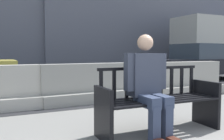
% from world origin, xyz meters
% --- Properties ---
extents(street_asphalt, '(120.00, 12.00, 0.01)m').
position_xyz_m(street_asphalt, '(0.00, 8.70, 0.00)').
color(street_asphalt, '#28282B').
rests_on(street_asphalt, ground).
extents(street_bench, '(1.70, 0.56, 0.88)m').
position_xyz_m(street_bench, '(0.10, 0.95, 0.40)').
color(street_bench, black).
rests_on(street_bench, ground).
extents(seated_person, '(0.58, 0.73, 1.31)m').
position_xyz_m(seated_person, '(-0.11, 0.90, 0.69)').
color(seated_person, '#383D4C').
rests_on(seated_person, ground).
extents(jersey_barrier_centre, '(2.03, 0.76, 0.84)m').
position_xyz_m(jersey_barrier_centre, '(-0.09, 3.30, 0.34)').
color(jersey_barrier_centre, gray).
rests_on(jersey_barrier_centre, ground).
extents(jersey_barrier_right, '(2.01, 0.72, 0.84)m').
position_xyz_m(jersey_barrier_right, '(2.54, 3.16, 0.34)').
color(jersey_barrier_right, '#9E998E').
rests_on(jersey_barrier_right, ground).
extents(car_sedan_mid, '(4.23, 2.06, 1.40)m').
position_xyz_m(car_sedan_mid, '(5.40, 5.68, 0.68)').
color(car_sedan_mid, black).
rests_on(car_sedan_mid, ground).
extents(delivery_truck, '(6.81, 2.35, 3.05)m').
position_xyz_m(delivery_truck, '(10.66, 9.02, 1.69)').
color(delivery_truck, navy).
rests_on(delivery_truck, ground).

